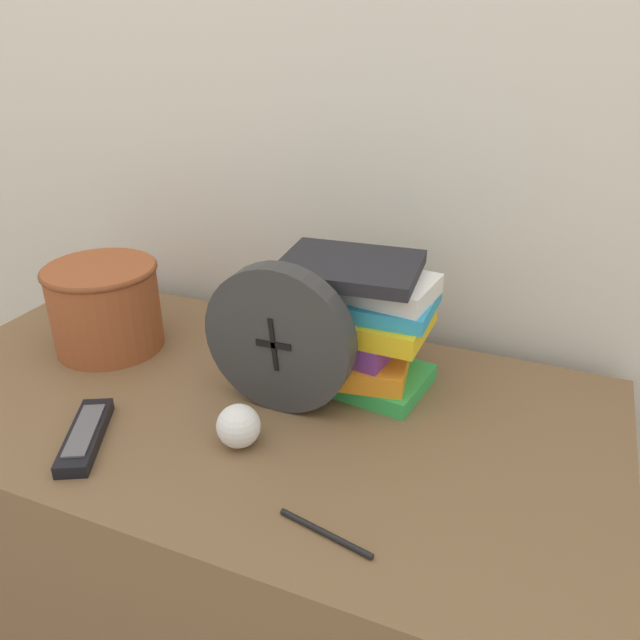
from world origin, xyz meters
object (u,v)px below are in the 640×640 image
(desk_clock, at_px, (279,340))
(basket, at_px, (105,305))
(tv_remote, at_px, (85,435))
(book_stack, at_px, (358,322))
(pen, at_px, (325,533))
(crumpled_paper_ball, at_px, (239,426))

(desk_clock, xyz_separation_m, basket, (-0.39, 0.06, -0.03))
(desk_clock, relative_size, tv_remote, 1.41)
(desk_clock, bearing_deg, book_stack, 56.15)
(desk_clock, xyz_separation_m, book_stack, (0.09, 0.13, -0.01))
(desk_clock, distance_m, pen, 0.32)
(book_stack, relative_size, basket, 1.28)
(book_stack, distance_m, tv_remote, 0.46)
(desk_clock, bearing_deg, tv_remote, -139.00)
(crumpled_paper_ball, xyz_separation_m, pen, (0.19, -0.12, -0.03))
(tv_remote, relative_size, crumpled_paper_ball, 2.63)
(basket, height_order, crumpled_paper_ball, basket)
(book_stack, xyz_separation_m, tv_remote, (-0.31, -0.33, -0.10))
(desk_clock, relative_size, basket, 1.18)
(book_stack, bearing_deg, pen, -76.23)
(basket, xyz_separation_m, tv_remote, (0.16, -0.26, -0.08))
(desk_clock, bearing_deg, basket, 171.66)
(crumpled_paper_ball, relative_size, pen, 0.49)
(tv_remote, height_order, crumpled_paper_ball, crumpled_paper_ball)
(basket, bearing_deg, crumpled_paper_ball, -24.58)
(book_stack, xyz_separation_m, pen, (0.09, -0.36, -0.11))
(crumpled_paper_ball, bearing_deg, desk_clock, 83.96)
(tv_remote, bearing_deg, desk_clock, 41.00)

